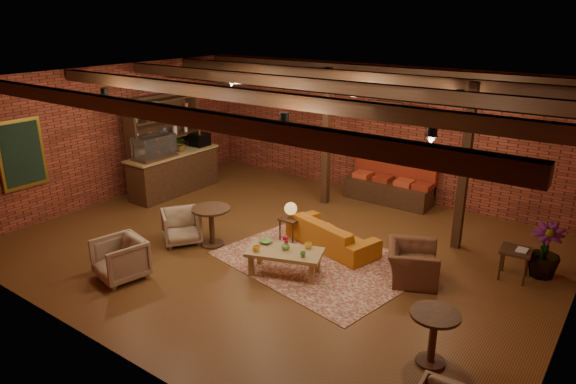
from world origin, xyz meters
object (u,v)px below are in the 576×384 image
Objects in this scene: round_table_left at (211,220)px; sofa at (332,234)px; side_table_book at (516,252)px; round_table_right at (434,330)px; coffee_table at (284,253)px; armchair_a at (181,225)px; side_table_lamp at (291,212)px; plant_tall at (554,198)px; armchair_right at (413,257)px; armchair_b at (120,257)px.

sofa is at bearing 33.53° from round_table_left.
round_table_left is 1.38× the size of side_table_book.
side_table_book is (3.18, 0.78, 0.22)m from sofa.
round_table_right is (4.85, -0.96, -0.03)m from round_table_left.
round_table_right reaches higher than coffee_table.
side_table_lamp is at bearing -16.07° from armchair_a.
sofa is at bearing -166.25° from side_table_book.
armchair_a is 6.77m from plant_tall.
side_table_lamp is 4.69m from plant_tall.
side_table_lamp is 1.57m from round_table_left.
sofa is 2.03× the size of armchair_right.
side_table_lamp is (-0.74, 1.22, 0.21)m from coffee_table.
sofa is 1.42m from coffee_table.
armchair_b is 5.00m from armchair_right.
armchair_right is 1.77m from side_table_book.
side_table_lamp is at bearing 151.12° from round_table_right.
armchair_right is (1.78, -0.31, 0.13)m from sofa.
armchair_right is at bearing -38.93° from armchair_a.
coffee_table is 1.80× the size of side_table_lamp.
armchair_right is (4.32, 1.25, 0.05)m from armchair_a.
plant_tall reaches higher than round_table_right.
round_table_right is 3.60m from plant_tall.
round_table_left is at bearing -156.06° from plant_tall.
coffee_table is 2.20m from armchair_right.
armchair_a is 1.65m from armchair_b.
round_table_right is (3.74, -2.06, -0.11)m from side_table_lamp.
sofa is 2.36m from round_table_left.
armchair_a is 4.50m from armchair_right.
plant_tall is at bearing 34.91° from coffee_table.
round_table_left is at bearing 176.46° from coffee_table.
armchair_b is at bearing -144.10° from side_table_book.
plant_tall reaches higher than side_table_lamp.
round_table_right is (-0.29, -3.03, 0.00)m from side_table_book.
coffee_table is 1.86m from round_table_left.
sofa is 3.28m from side_table_book.
sofa is 3.67m from round_table_right.
armchair_b reaches higher than armchair_a.
round_table_left is 4.94m from round_table_right.
coffee_table is 0.50× the size of plant_tall.
plant_tall is at bearing -31.10° from armchair_a.
round_table_left is 6.12m from plant_tall.
side_table_book is (1.40, 1.09, 0.08)m from armchair_right.
side_table_lamp is 2.19m from armchair_a.
armchair_right reaches higher than round_table_left.
armchair_right is 2.24m from round_table_right.
coffee_table is 2.82m from armchair_b.
armchair_b is (-2.30, -3.19, 0.11)m from sofa.
coffee_table is 2.43m from armchair_a.
plant_tall reaches higher than armchair_right.
armchair_a is at bearing -157.81° from side_table_book.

